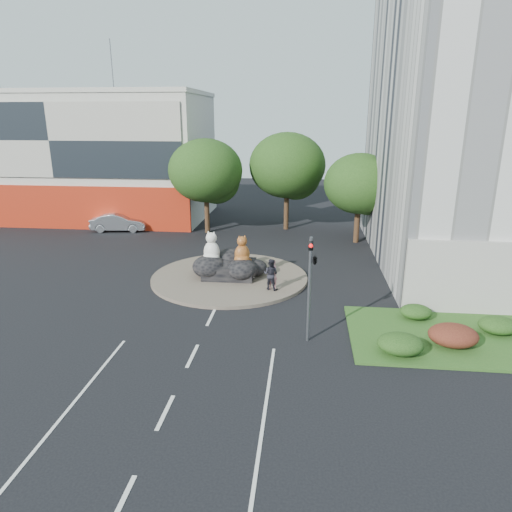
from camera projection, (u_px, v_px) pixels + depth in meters
The scene contains 22 objects.
ground at pixel (193, 356), 19.93m from camera, with size 120.00×120.00×0.00m, color black.
roundabout_island at pixel (230, 277), 29.41m from camera, with size 10.00×10.00×0.20m, color brown.
rock_plinth at pixel (230, 269), 29.25m from camera, with size 3.20×2.60×0.90m, color black, non-canonical shape.
shophouse_block at pixel (83, 156), 46.51m from camera, with size 25.20×12.30×17.40m.
grass_verge at pixel (456, 337), 21.53m from camera, with size 10.00×6.00×0.12m, color #21541C.
tree_left at pixel (207, 174), 39.77m from camera, with size 6.46×6.46×8.27m.
tree_mid at pixel (288, 169), 40.86m from camera, with size 6.84×6.84×8.76m.
tree_right at pixel (360, 186), 36.71m from camera, with size 5.70×5.70×7.30m.
hedge_near_green at pixel (400, 344), 19.79m from camera, with size 2.00×1.60×0.90m, color #173611.
hedge_red at pixel (453, 335), 20.47m from camera, with size 2.20×1.76×0.99m, color #4B1914.
hedge_mid_green at pixel (498, 325), 21.66m from camera, with size 1.80×1.44×0.81m, color #173611.
hedge_back_green at pixel (416, 312), 23.27m from camera, with size 1.60×1.28×0.72m, color #173611.
traffic_light at pixel (312, 267), 20.24m from camera, with size 0.44×1.24×5.00m.
street_lamp at pixel (454, 221), 24.88m from camera, with size 2.34×0.22×8.06m.
cat_white at pixel (212, 247), 28.90m from camera, with size 1.23×1.06×2.05m, color silver, non-canonical shape.
cat_tabby at pixel (242, 249), 28.69m from camera, with size 1.11×0.96×1.85m, color #C86129, non-canonical shape.
kitten_calico at pixel (205, 273), 28.66m from camera, with size 0.52×0.45×0.86m, color silver, non-canonical shape.
kitten_white at pixel (249, 273), 28.65m from camera, with size 0.48×0.42×0.81m, color silver, non-canonical shape.
pedestrian_pink at pixel (272, 274), 26.93m from camera, with size 0.66×0.43×1.80m, color pink.
pedestrian_dark at pixel (271, 274), 26.82m from camera, with size 0.91×0.71×1.88m, color black.
parked_car at pixel (119, 222), 41.49m from camera, with size 1.73×4.96×1.63m, color #A6A8AE.
litter_bin at pixel (392, 342), 20.19m from camera, with size 0.55×0.55×0.66m, color black.
Camera 1 is at (4.68, -17.37, 10.02)m, focal length 32.00 mm.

